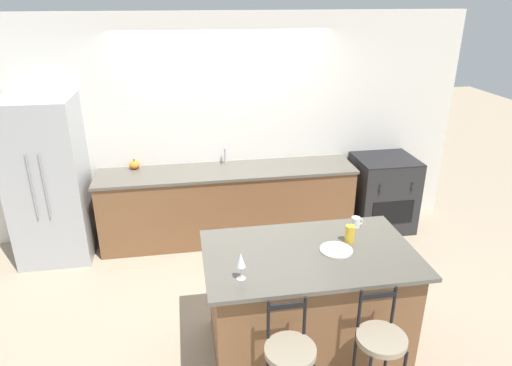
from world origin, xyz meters
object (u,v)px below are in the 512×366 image
at_px(dinner_plate, 336,250).
at_px(wine_glass, 241,260).
at_px(bar_stool_far, 380,350).
at_px(pumpkin_decoration, 134,165).
at_px(bar_stool_near, 290,362).
at_px(coffee_mug, 356,222).
at_px(oven_range, 382,193).
at_px(refrigerator, 49,181).
at_px(tumbler_cup, 350,234).

relative_size(dinner_plate, wine_glass, 1.23).
relative_size(bar_stool_far, pumpkin_decoration, 7.79).
height_order(bar_stool_near, coffee_mug, coffee_mug).
height_order(oven_range, bar_stool_far, bar_stool_far).
bearing_deg(oven_range, coffee_mug, -122.20).
relative_size(bar_stool_far, dinner_plate, 3.65).
height_order(wine_glass, coffee_mug, wine_glass).
bearing_deg(dinner_plate, coffee_mug, 49.80).
bearing_deg(refrigerator, coffee_mug, -28.75).
xyz_separation_m(refrigerator, bar_stool_near, (2.14, -2.71, -0.40)).
height_order(refrigerator, bar_stool_near, refrigerator).
bearing_deg(bar_stool_near, wine_glass, 120.95).
distance_m(dinner_plate, coffee_mug, 0.47).
distance_m(bar_stool_near, wine_glass, 0.77).
bearing_deg(pumpkin_decoration, tumbler_cup, -48.32).
relative_size(refrigerator, coffee_mug, 17.03).
xyz_separation_m(refrigerator, wine_glass, (1.87, -2.26, 0.17)).
height_order(bar_stool_far, wine_glass, wine_glass).
bearing_deg(oven_range, dinner_plate, -123.74).
relative_size(bar_stool_near, bar_stool_far, 1.00).
xyz_separation_m(refrigerator, bar_stool_far, (2.79, -2.70, -0.40)).
bearing_deg(oven_range, bar_stool_far, -114.45).
relative_size(oven_range, bar_stool_far, 0.98).
bearing_deg(wine_glass, pumpkin_decoration, 110.48).
bearing_deg(tumbler_cup, coffee_mug, 58.33).
height_order(dinner_plate, coffee_mug, coffee_mug).
distance_m(refrigerator, bar_stool_near, 3.47).
height_order(coffee_mug, tumbler_cup, tumbler_cup).
bearing_deg(refrigerator, bar_stool_near, -51.71).
distance_m(refrigerator, wine_glass, 2.93).
distance_m(bar_stool_far, coffee_mug, 1.17).
bearing_deg(wine_glass, bar_stool_far, -25.54).
distance_m(bar_stool_far, tumbler_cup, 0.96).
relative_size(refrigerator, oven_range, 1.97).
bearing_deg(coffee_mug, dinner_plate, -130.20).
xyz_separation_m(oven_range, bar_stool_far, (-1.24, -2.73, 0.06)).
relative_size(dinner_plate, coffee_mug, 2.43).
bearing_deg(coffee_mug, pumpkin_decoration, 137.16).
bearing_deg(coffee_mug, refrigerator, 151.25).
distance_m(coffee_mug, tumbler_cup, 0.28).
xyz_separation_m(bar_stool_far, coffee_mug, (0.19, 1.06, 0.46)).
xyz_separation_m(oven_range, wine_glass, (-2.17, -2.28, 0.63)).
relative_size(oven_range, bar_stool_near, 0.98).
bearing_deg(bar_stool_far, coffee_mug, 79.79).
xyz_separation_m(bar_stool_near, bar_stool_far, (0.66, 0.01, 0.00)).
distance_m(bar_stool_near, coffee_mug, 1.44).
bearing_deg(bar_stool_far, wine_glass, 154.46).
bearing_deg(pumpkin_decoration, wine_glass, -69.52).
xyz_separation_m(bar_stool_near, coffee_mug, (0.85, 1.07, 0.46)).
bearing_deg(wine_glass, bar_stool_near, -59.05).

